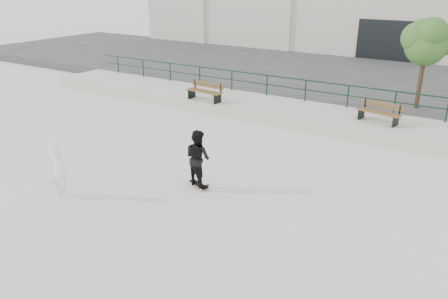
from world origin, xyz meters
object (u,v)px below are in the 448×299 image
Objects in this scene: bench_right at (379,112)px; seated_skater at (59,170)px; bench_left at (205,91)px; skateboard at (199,184)px; tree at (428,40)px; standing_skater at (198,158)px.

seated_skater reaches higher than bench_right.
bench_left is 1.14× the size of seated_skater.
skateboard is 4.05m from seated_skater.
bench_left is 9.50m from seated_skater.
tree reaches higher than standing_skater.
bench_right is at bearing 86.27° from skateboard.
standing_skater reaches higher than seated_skater.
standing_skater is (-3.35, -7.78, 0.06)m from bench_right.
bench_left is at bearing -160.86° from bench_right.
bench_right is at bearing -99.34° from standing_skater.
tree is 12.10m from skateboard.
bench_right is 8.51m from skateboard.
bench_left is 2.36× the size of skateboard.
tree reaches higher than skateboard.
tree is at bearing -114.97° from seated_skater.
seated_skater is at bearing -77.52° from bench_left.
seated_skater is at bearing -109.59° from bench_right.
bench_left is 8.12m from standing_skater.
standing_skater is at bearing -52.96° from bench_left.
tree reaches higher than bench_right.
bench_left is 8.16m from skateboard.
standing_skater reaches higher than bench_right.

